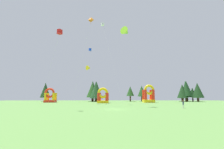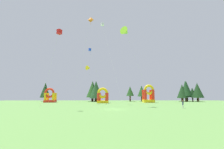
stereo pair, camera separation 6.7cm
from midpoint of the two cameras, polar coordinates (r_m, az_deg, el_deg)
ground_plane at (r=34.26m, az=0.02°, el=-11.92°), size 120.00×120.00×0.00m
kite_blue_box at (r=58.80m, az=-7.76°, el=8.43°), size 6.02×5.98×19.12m
kite_orange_diamond at (r=49.18m, az=-7.57°, el=18.01°), size 7.00×7.26×24.50m
kite_red_box at (r=36.07m, az=-17.82°, el=13.79°), size 4.72×2.78×16.03m
kite_white_box at (r=57.62m, az=-3.45°, el=16.81°), size 6.66×10.18×26.80m
kite_yellow_delta at (r=58.63m, az=-8.23°, el=2.24°), size 4.03×3.81×13.21m
kite_lime_delta at (r=46.36m, az=4.60°, el=14.39°), size 7.40×5.89×21.17m
person_left_edge at (r=39.66m, az=23.09°, el=-9.26°), size 0.40×0.40×1.68m
inflatable_yellow_castle at (r=71.99m, az=-20.72°, el=-7.26°), size 4.24×3.63×5.82m
inflatable_red_slide at (r=68.03m, az=12.27°, el=-7.20°), size 4.23×4.76×7.04m
inflatable_blue_arch at (r=62.12m, az=-3.33°, el=-7.90°), size 4.14×4.66×5.67m
tree_row_0 at (r=83.73m, az=-22.18°, el=-5.02°), size 4.53×4.53×8.73m
tree_row_1 at (r=78.88m, az=-6.87°, el=-5.06°), size 5.73×5.73×9.57m
tree_row_2 at (r=79.77m, az=-5.91°, el=-5.37°), size 3.91×3.91×8.25m
tree_row_3 at (r=75.89m, az=-5.69°, el=-5.20°), size 5.86×5.86×9.39m
tree_row_4 at (r=79.18m, az=6.08°, el=-5.74°), size 3.65×3.65×7.13m
tree_row_5 at (r=79.54m, az=9.99°, el=-5.66°), size 3.89×3.89×7.44m
tree_row_6 at (r=82.52m, az=22.86°, el=-5.31°), size 4.79×4.79×7.92m
tree_row_7 at (r=86.07m, az=22.65°, el=-6.13°), size 2.68×2.68×5.76m
tree_row_8 at (r=83.07m, az=23.81°, el=-4.43°), size 4.23×4.23×9.49m
tree_row_9 at (r=85.60m, az=24.08°, el=-4.62°), size 5.58×5.58×9.59m
tree_row_10 at (r=87.95m, az=25.76°, el=-5.43°), size 3.07×3.07×6.52m
tree_row_11 at (r=85.11m, az=27.17°, el=-4.88°), size 5.29×5.29×8.52m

